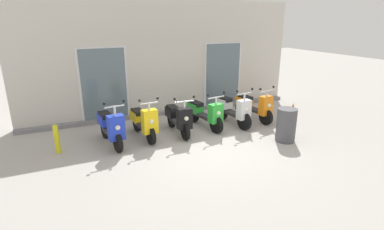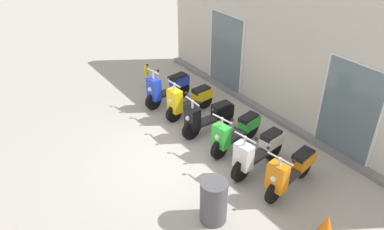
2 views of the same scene
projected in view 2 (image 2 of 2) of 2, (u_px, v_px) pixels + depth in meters
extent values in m
plane|color=#A8A39E|center=(177.00, 157.00, 8.63)|extent=(40.00, 40.00, 0.00)
cube|color=beige|center=(286.00, 51.00, 9.28)|extent=(9.32, 0.30, 3.67)
cube|color=slate|center=(271.00, 115.00, 10.09)|extent=(9.32, 0.20, 0.12)
cube|color=silver|center=(226.00, 53.00, 11.00)|extent=(1.45, 0.04, 2.30)
cube|color=slate|center=(225.00, 53.00, 10.99)|extent=(1.33, 0.02, 2.22)
cube|color=silver|center=(349.00, 112.00, 8.11)|extent=(1.45, 0.04, 2.30)
cube|color=slate|center=(348.00, 112.00, 8.10)|extent=(1.33, 0.02, 2.22)
cylinder|color=black|center=(153.00, 101.00, 10.38)|extent=(0.17, 0.50, 0.49)
cylinder|color=black|center=(182.00, 89.00, 10.99)|extent=(0.17, 0.50, 0.49)
cube|color=#2D2D30|center=(168.00, 92.00, 10.63)|extent=(0.34, 0.68, 0.09)
cube|color=#1E38C6|center=(154.00, 89.00, 10.21)|extent=(0.41, 0.29, 0.61)
sphere|color=#F2EFCC|center=(150.00, 89.00, 10.11)|extent=(0.12, 0.12, 0.12)
cube|color=#1E38C6|center=(180.00, 81.00, 10.77)|extent=(0.36, 0.55, 0.28)
cube|color=black|center=(178.00, 77.00, 10.67)|extent=(0.32, 0.51, 0.11)
cylinder|color=silver|center=(153.00, 75.00, 9.99)|extent=(0.06, 0.06, 0.26)
cylinder|color=silver|center=(153.00, 71.00, 9.94)|extent=(0.47, 0.09, 0.04)
sphere|color=black|center=(158.00, 71.00, 9.74)|extent=(0.07, 0.07, 0.07)
sphere|color=black|center=(147.00, 65.00, 10.03)|extent=(0.07, 0.07, 0.07)
cylinder|color=black|center=(174.00, 113.00, 9.83)|extent=(0.14, 0.47, 0.47)
cylinder|color=black|center=(205.00, 101.00, 10.43)|extent=(0.14, 0.47, 0.47)
cube|color=#2D2D30|center=(190.00, 104.00, 10.08)|extent=(0.31, 0.69, 0.09)
cube|color=yellow|center=(175.00, 101.00, 9.66)|extent=(0.40, 0.27, 0.62)
sphere|color=#F2EFCC|center=(171.00, 101.00, 9.57)|extent=(0.12, 0.12, 0.12)
cube|color=yellow|center=(202.00, 94.00, 10.24)|extent=(0.34, 0.54, 0.28)
cube|color=black|center=(201.00, 90.00, 10.15)|extent=(0.30, 0.50, 0.11)
cylinder|color=silver|center=(174.00, 87.00, 9.46)|extent=(0.06, 0.06, 0.21)
cylinder|color=silver|center=(174.00, 84.00, 9.41)|extent=(0.48, 0.07, 0.04)
sphere|color=black|center=(180.00, 84.00, 9.21)|extent=(0.07, 0.07, 0.07)
sphere|color=black|center=(169.00, 77.00, 9.52)|extent=(0.07, 0.07, 0.07)
cylinder|color=black|center=(191.00, 130.00, 9.14)|extent=(0.10, 0.49, 0.49)
cylinder|color=black|center=(225.00, 117.00, 9.66)|extent=(0.10, 0.49, 0.49)
cube|color=#2D2D30|center=(209.00, 120.00, 9.35)|extent=(0.27, 0.66, 0.09)
cube|color=black|center=(192.00, 118.00, 8.99)|extent=(0.38, 0.25, 0.56)
sphere|color=#F2EFCC|center=(188.00, 118.00, 8.90)|extent=(0.12, 0.12, 0.12)
cube|color=black|center=(222.00, 110.00, 9.48)|extent=(0.31, 0.52, 0.28)
cube|color=black|center=(221.00, 106.00, 9.39)|extent=(0.27, 0.48, 0.11)
cylinder|color=silver|center=(192.00, 104.00, 8.79)|extent=(0.06, 0.06, 0.22)
cylinder|color=silver|center=(192.00, 101.00, 8.75)|extent=(0.53, 0.04, 0.04)
sphere|color=black|center=(199.00, 102.00, 8.50)|extent=(0.07, 0.07, 0.07)
sphere|color=black|center=(186.00, 93.00, 8.88)|extent=(0.07, 0.07, 0.07)
cylinder|color=black|center=(220.00, 149.00, 8.50)|extent=(0.19, 0.51, 0.49)
cylinder|color=black|center=(251.00, 129.00, 9.19)|extent=(0.19, 0.51, 0.49)
cube|color=#2D2D30|center=(236.00, 135.00, 8.79)|extent=(0.37, 0.75, 0.09)
cube|color=green|center=(221.00, 136.00, 8.35)|extent=(0.41, 0.30, 0.53)
sphere|color=#F2EFCC|center=(217.00, 137.00, 8.25)|extent=(0.12, 0.12, 0.12)
cube|color=green|center=(249.00, 122.00, 9.00)|extent=(0.38, 0.56, 0.28)
cube|color=black|center=(249.00, 118.00, 8.90)|extent=(0.34, 0.52, 0.11)
cylinder|color=silver|center=(222.00, 122.00, 8.16)|extent=(0.06, 0.06, 0.23)
cylinder|color=silver|center=(222.00, 119.00, 8.11)|extent=(0.55, 0.13, 0.04)
sphere|color=black|center=(232.00, 120.00, 7.89)|extent=(0.07, 0.07, 0.07)
sphere|color=black|center=(213.00, 110.00, 8.23)|extent=(0.07, 0.07, 0.07)
cylinder|color=black|center=(241.00, 170.00, 7.84)|extent=(0.17, 0.53, 0.52)
cylinder|color=black|center=(273.00, 149.00, 8.46)|extent=(0.17, 0.53, 0.52)
cube|color=#2D2D30|center=(258.00, 155.00, 8.10)|extent=(0.34, 0.70, 0.09)
cube|color=white|center=(243.00, 156.00, 7.68)|extent=(0.41, 0.29, 0.56)
sphere|color=#F2EFCC|center=(239.00, 157.00, 7.59)|extent=(0.12, 0.12, 0.12)
cube|color=white|center=(272.00, 139.00, 8.24)|extent=(0.36, 0.55, 0.28)
cube|color=black|center=(271.00, 135.00, 8.14)|extent=(0.32, 0.51, 0.11)
cylinder|color=silver|center=(245.00, 141.00, 7.49)|extent=(0.06, 0.06, 0.23)
cylinder|color=silver|center=(245.00, 137.00, 7.44)|extent=(0.55, 0.10, 0.04)
sphere|color=black|center=(256.00, 139.00, 7.21)|extent=(0.07, 0.07, 0.07)
sphere|color=black|center=(235.00, 127.00, 7.56)|extent=(0.07, 0.07, 0.07)
cylinder|color=black|center=(274.00, 192.00, 7.30)|extent=(0.17, 0.50, 0.49)
cylinder|color=black|center=(304.00, 167.00, 7.95)|extent=(0.17, 0.50, 0.49)
cube|color=#2D2D30|center=(290.00, 175.00, 7.57)|extent=(0.36, 0.70, 0.09)
cube|color=orange|center=(277.00, 177.00, 7.14)|extent=(0.41, 0.30, 0.58)
sphere|color=#F2EFCC|center=(274.00, 179.00, 7.04)|extent=(0.12, 0.12, 0.12)
cube|color=orange|center=(303.00, 159.00, 7.75)|extent=(0.38, 0.56, 0.28)
cube|color=black|center=(303.00, 154.00, 7.65)|extent=(0.33, 0.51, 0.11)
cylinder|color=silver|center=(280.00, 162.00, 6.95)|extent=(0.06, 0.06, 0.19)
cylinder|color=silver|center=(280.00, 159.00, 6.91)|extent=(0.55, 0.12, 0.04)
sphere|color=black|center=(294.00, 161.00, 6.69)|extent=(0.07, 0.07, 0.07)
sphere|color=black|center=(268.00, 148.00, 7.03)|extent=(0.07, 0.07, 0.07)
cylinder|color=#4C4C51|center=(214.00, 201.00, 6.81)|extent=(0.50, 0.50, 0.89)
cylinder|color=yellow|center=(147.00, 76.00, 11.51)|extent=(0.12, 0.12, 0.70)
cone|color=orange|center=(326.00, 226.00, 6.55)|extent=(0.32, 0.32, 0.52)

